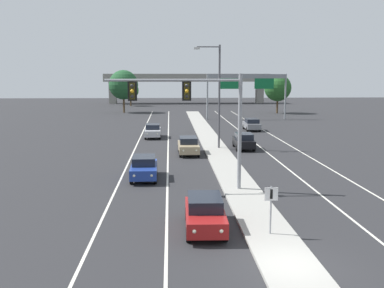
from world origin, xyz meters
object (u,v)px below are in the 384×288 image
at_px(median_sign_post, 271,203).
at_px(highway_sign_gantry, 247,82).
at_px(street_lamp_median, 217,90).
at_px(car_receding_grey, 252,124).
at_px(car_oncoming_silver, 153,131).
at_px(car_oncoming_red, 205,213).
at_px(overhead_signal_mast, 197,106).
at_px(car_receding_black, 244,141).
at_px(tree_far_right_a, 278,88).
at_px(tree_far_left_c, 131,91).
at_px(tree_far_left_b, 123,85).
at_px(car_oncoming_tan, 188,145).
at_px(car_oncoming_blue, 144,167).

distance_m(median_sign_post, highway_sign_gantry, 55.24).
xyz_separation_m(street_lamp_median, car_receding_grey, (6.25, 14.98, -4.97)).
bearing_deg(street_lamp_median, car_oncoming_silver, 127.48).
bearing_deg(car_oncoming_red, overhead_signal_mast, 89.56).
xyz_separation_m(overhead_signal_mast, car_receding_black, (5.64, 16.14, -4.54)).
relative_size(car_oncoming_red, highway_sign_gantry, 0.34).
bearing_deg(tree_far_right_a, car_oncoming_silver, -124.42).
bearing_deg(tree_far_right_a, street_lamp_median, -111.10).
bearing_deg(tree_far_left_c, car_receding_grey, -67.74).
height_order(median_sign_post, tree_far_left_b, tree_far_left_b).
height_order(car_oncoming_tan, tree_far_left_c, tree_far_left_c).
bearing_deg(street_lamp_median, highway_sign_gantry, 74.92).
bearing_deg(car_receding_grey, car_oncoming_red, -103.58).
bearing_deg(street_lamp_median, tree_far_left_c, 102.22).
height_order(overhead_signal_mast, car_oncoming_tan, overhead_signal_mast).
height_order(car_oncoming_tan, car_receding_grey, same).
bearing_deg(car_oncoming_silver, tree_far_left_c, 97.48).
relative_size(street_lamp_median, car_receding_grey, 2.23).
bearing_deg(highway_sign_gantry, median_sign_post, -98.57).
xyz_separation_m(car_oncoming_tan, tree_far_left_b, (-10.67, 47.55, 4.60)).
bearing_deg(tree_far_left_b, car_oncoming_silver, -79.08).
distance_m(median_sign_post, car_oncoming_red, 3.18).
bearing_deg(overhead_signal_mast, tree_far_left_c, 97.77).
xyz_separation_m(car_oncoming_blue, tree_far_left_b, (-7.13, 57.33, 4.60)).
height_order(median_sign_post, car_oncoming_blue, median_sign_post).
bearing_deg(tree_far_left_b, overhead_signal_mast, -80.10).
relative_size(car_oncoming_blue, tree_far_left_c, 0.80).
relative_size(tree_far_left_b, tree_far_right_a, 1.11).
relative_size(tree_far_left_b, tree_far_left_c, 1.47).
bearing_deg(tree_far_left_c, car_oncoming_blue, -84.45).
relative_size(overhead_signal_mast, highway_sign_gantry, 0.63).
distance_m(tree_far_left_b, tree_far_left_c, 19.51).
relative_size(overhead_signal_mast, median_sign_post, 3.80).
height_order(tree_far_left_b, tree_far_left_c, tree_far_left_b).
xyz_separation_m(overhead_signal_mast, car_oncoming_tan, (0.03, 13.47, -4.54)).
xyz_separation_m(car_oncoming_silver, highway_sign_gantry, (14.70, 21.40, 5.34)).
xyz_separation_m(median_sign_post, street_lamp_median, (0.12, 24.41, 4.21)).
height_order(overhead_signal_mast, car_oncoming_silver, overhead_signal_mast).
distance_m(car_oncoming_silver, car_receding_grey, 14.34).
distance_m(overhead_signal_mast, car_receding_grey, 32.84).
distance_m(street_lamp_median, highway_sign_gantry, 31.09).
relative_size(car_oncoming_blue, car_receding_black, 1.00).
height_order(car_receding_grey, tree_far_right_a, tree_far_right_a).
distance_m(car_oncoming_tan, car_receding_grey, 19.96).
xyz_separation_m(street_lamp_median, tree_far_left_c, (-13.91, 64.23, -2.12)).
bearing_deg(tree_far_left_b, street_lamp_median, -73.13).
height_order(car_oncoming_red, car_receding_black, same).
xyz_separation_m(overhead_signal_mast, median_sign_post, (2.83, -8.19, -3.77)).
distance_m(overhead_signal_mast, car_oncoming_blue, 6.82).
relative_size(car_oncoming_silver, tree_far_right_a, 0.60).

